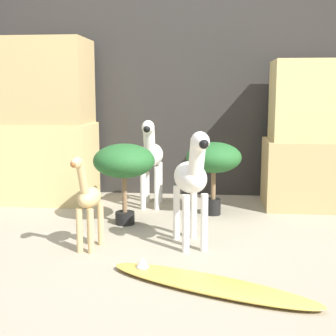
{
  "coord_description": "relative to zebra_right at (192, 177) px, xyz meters",
  "views": [
    {
      "loc": [
        0.3,
        -2.39,
        0.9
      ],
      "look_at": [
        -0.01,
        0.74,
        0.38
      ],
      "focal_mm": 50.0,
      "sensor_mm": 36.0,
      "label": 1
    }
  ],
  "objects": [
    {
      "name": "wall_back",
      "position": [
        -0.17,
        1.45,
        0.69
      ],
      "size": [
        6.4,
        0.08,
        2.2
      ],
      "color": "#2D2B28",
      "rests_on": "ground_plane"
    },
    {
      "name": "zebra_left",
      "position": [
        -0.36,
        0.93,
        0.0
      ],
      "size": [
        0.19,
        0.49,
        0.69
      ],
      "color": "white",
      "rests_on": "ground_plane"
    },
    {
      "name": "potted_palm_back",
      "position": [
        -0.48,
        0.43,
        0.01
      ],
      "size": [
        0.42,
        0.42,
        0.55
      ],
      "color": "black",
      "rests_on": "ground_plane"
    },
    {
      "name": "ground_plane",
      "position": [
        -0.17,
        -0.24,
        -0.41
      ],
      "size": [
        14.0,
        14.0,
        0.0
      ],
      "primitive_type": "plane",
      "color": "#9E937F"
    },
    {
      "name": "rock_pillar_left",
      "position": [
        -1.22,
        1.06,
        0.22
      ],
      "size": [
        0.71,
        0.52,
        1.31
      ],
      "color": "#D1B775",
      "rests_on": "ground_plane"
    },
    {
      "name": "giraffe_figurine",
      "position": [
        -0.58,
        -0.11,
        -0.13
      ],
      "size": [
        0.14,
        0.33,
        0.56
      ],
      "color": "tan",
      "rests_on": "ground_plane"
    },
    {
      "name": "rock_pillar_right",
      "position": [
        0.88,
        1.06,
        0.12
      ],
      "size": [
        0.71,
        0.52,
        1.13
      ],
      "color": "tan",
      "rests_on": "ground_plane"
    },
    {
      "name": "surfboard",
      "position": [
        0.11,
        -0.58,
        -0.39
      ],
      "size": [
        1.04,
        0.6,
        0.09
      ],
      "color": "gold",
      "rests_on": "ground_plane"
    },
    {
      "name": "zebra_right",
      "position": [
        0.0,
        0.0,
        0.0
      ],
      "size": [
        0.27,
        0.49,
        0.69
      ],
      "color": "white",
      "rests_on": "ground_plane"
    },
    {
      "name": "potted_palm_front",
      "position": [
        0.12,
        0.74,
        -0.0
      ],
      "size": [
        0.4,
        0.4,
        0.54
      ],
      "color": "black",
      "rests_on": "ground_plane"
    }
  ]
}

